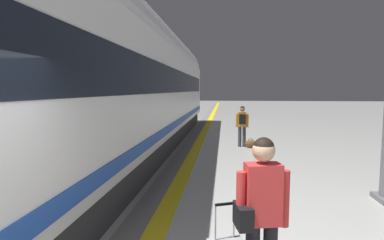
{
  "coord_description": "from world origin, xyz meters",
  "views": [
    {
      "loc": [
        0.39,
        -1.56,
        2.19
      ],
      "look_at": [
        -0.43,
        6.15,
        1.43
      ],
      "focal_mm": 28.73,
      "sensor_mm": 36.0,
      "label": 1
    }
  ],
  "objects_px": {
    "traveller_foreground": "(261,210)",
    "passenger_near": "(242,123)",
    "high_speed_train": "(112,79)",
    "duffel_bag_near": "(251,144)"
  },
  "relations": [
    {
      "from": "traveller_foreground",
      "to": "passenger_near",
      "type": "relative_size",
      "value": 1.1
    },
    {
      "from": "high_speed_train",
      "to": "passenger_near",
      "type": "distance_m",
      "value": 5.38
    },
    {
      "from": "high_speed_train",
      "to": "traveller_foreground",
      "type": "bearing_deg",
      "value": -56.91
    },
    {
      "from": "duffel_bag_near",
      "to": "high_speed_train",
      "type": "bearing_deg",
      "value": -141.61
    },
    {
      "from": "passenger_near",
      "to": "duffel_bag_near",
      "type": "relative_size",
      "value": 3.58
    },
    {
      "from": "traveller_foreground",
      "to": "passenger_near",
      "type": "xyz_separation_m",
      "value": [
        0.31,
        8.84,
        -0.07
      ]
    },
    {
      "from": "traveller_foreground",
      "to": "duffel_bag_near",
      "type": "height_order",
      "value": "traveller_foreground"
    },
    {
      "from": "duffel_bag_near",
      "to": "passenger_near",
      "type": "bearing_deg",
      "value": 151.68
    },
    {
      "from": "high_speed_train",
      "to": "traveller_foreground",
      "type": "height_order",
      "value": "high_speed_train"
    },
    {
      "from": "traveller_foreground",
      "to": "passenger_near",
      "type": "distance_m",
      "value": 8.85
    }
  ]
}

